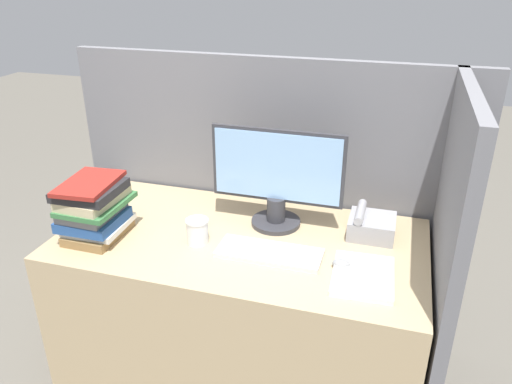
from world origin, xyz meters
TOP-DOWN VIEW (x-y plane):
  - cubicle_panel_rear at (0.00, 0.81)m, footprint 1.89×0.04m
  - cubicle_panel_right at (0.78, 0.42)m, footprint 0.04×0.84m
  - desk at (0.00, 0.39)m, footprint 1.49×0.78m
  - monitor at (0.11, 0.55)m, footprint 0.56×0.21m
  - keyboard at (0.15, 0.29)m, footprint 0.40×0.16m
  - mouse at (0.43, 0.28)m, footprint 0.07×0.05m
  - coffee_cup at (-0.15, 0.30)m, footprint 0.09×0.09m
  - book_stack at (-0.57, 0.23)m, footprint 0.24×0.29m
  - desk_telephone at (0.51, 0.56)m, footprint 0.19×0.18m
  - paper_pile at (0.51, 0.24)m, footprint 0.23×0.29m

SIDE VIEW (x-z plane):
  - desk at x=0.00m, z-range 0.00..0.76m
  - cubicle_panel_rear at x=0.00m, z-range 0.00..1.42m
  - cubicle_panel_right at x=0.78m, z-range 0.00..1.42m
  - keyboard at x=0.15m, z-range 0.76..0.78m
  - paper_pile at x=0.51m, z-range 0.76..0.78m
  - mouse at x=0.43m, z-range 0.76..0.79m
  - desk_telephone at x=0.51m, z-range 0.74..0.86m
  - coffee_cup at x=-0.15m, z-range 0.76..0.86m
  - book_stack at x=-0.57m, z-range 0.76..1.01m
  - monitor at x=0.11m, z-range 0.75..1.17m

